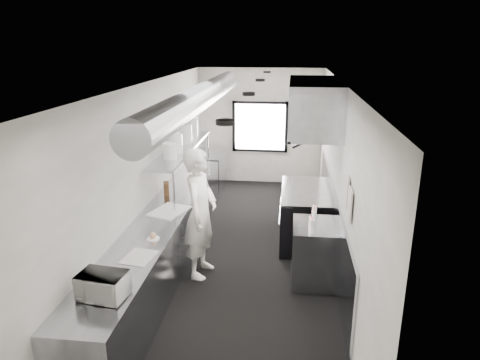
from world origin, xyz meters
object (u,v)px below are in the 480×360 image
(deli_tub_b, at_px, (102,276))
(line_cook, at_px, (200,213))
(plate_stack_d, at_px, (191,129))
(squeeze_bottle_b, at_px, (311,223))
(bottle_station, at_px, (315,253))
(plate_stack_a, at_px, (170,151))
(cutting_board, at_px, (169,211))
(squeeze_bottle_e, at_px, (314,212))
(squeeze_bottle_d, at_px, (314,215))
(pass_shelf, at_px, (183,149))
(plate_stack_c, at_px, (186,134))
(knife_block, at_px, (166,189))
(range, at_px, (305,215))
(deli_tub_a, at_px, (99,276))
(squeeze_bottle_a, at_px, (312,226))
(exhaust_hood, at_px, (313,106))
(plate_stack_b, at_px, (175,143))
(squeeze_bottle_c, at_px, (314,217))
(prep_counter, at_px, (165,239))
(far_work_table, at_px, (208,172))
(microwave, at_px, (103,286))
(small_plate, at_px, (153,239))

(deli_tub_b, bearing_deg, line_cook, 68.21)
(plate_stack_d, bearing_deg, squeeze_bottle_b, -48.69)
(bottle_station, distance_m, plate_stack_a, 2.80)
(cutting_board, bearing_deg, squeeze_bottle_e, 0.36)
(bottle_station, bearing_deg, squeeze_bottle_d, 104.33)
(deli_tub_b, distance_m, squeeze_bottle_e, 3.16)
(pass_shelf, relative_size, plate_stack_c, 8.54)
(deli_tub_b, bearing_deg, knife_block, 91.13)
(range, distance_m, cutting_board, 2.44)
(deli_tub_a, bearing_deg, squeeze_bottle_a, 32.59)
(squeeze_bottle_b, relative_size, squeeze_bottle_d, 0.99)
(exhaust_hood, height_order, squeeze_bottle_d, exhaust_hood)
(plate_stack_b, bearing_deg, exhaust_hood, 2.53)
(squeeze_bottle_c, bearing_deg, prep_counter, 176.06)
(plate_stack_b, distance_m, plate_stack_d, 1.07)
(exhaust_hood, bearing_deg, far_work_table, 131.94)
(bottle_station, distance_m, microwave, 3.15)
(plate_stack_b, bearing_deg, bottle_station, -28.79)
(pass_shelf, bearing_deg, squeeze_bottle_b, -39.89)
(cutting_board, relative_size, squeeze_bottle_b, 3.06)
(far_work_table, xyz_separation_m, deli_tub_b, (-0.12, -5.69, 0.50))
(line_cook, distance_m, plate_stack_d, 2.54)
(plate_stack_c, bearing_deg, squeeze_bottle_d, -39.39)
(plate_stack_a, bearing_deg, plate_stack_c, 90.34)
(squeeze_bottle_d, distance_m, squeeze_bottle_e, 0.15)
(far_work_table, distance_m, line_cook, 3.94)
(far_work_table, xyz_separation_m, deli_tub_a, (-0.15, -5.69, 0.50))
(squeeze_bottle_d, bearing_deg, far_work_table, 120.98)
(plate_stack_b, bearing_deg, squeeze_bottle_b, -33.09)
(squeeze_bottle_e, bearing_deg, small_plate, -155.25)
(deli_tub_b, bearing_deg, plate_stack_d, 88.71)
(pass_shelf, height_order, squeeze_bottle_b, pass_shelf)
(cutting_board, height_order, squeeze_bottle_a, squeeze_bottle_a)
(pass_shelf, height_order, line_cook, line_cook)
(microwave, bearing_deg, plate_stack_b, 98.69)
(far_work_table, relative_size, plate_stack_b, 3.69)
(microwave, relative_size, plate_stack_a, 1.71)
(plate_stack_b, height_order, squeeze_bottle_a, plate_stack_b)
(line_cook, bearing_deg, squeeze_bottle_a, -94.03)
(squeeze_bottle_c, xyz_separation_m, squeeze_bottle_d, (0.01, 0.07, 0.00))
(microwave, height_order, plate_stack_d, plate_stack_d)
(prep_counter, xyz_separation_m, knife_block, (-0.17, 0.81, 0.56))
(far_work_table, xyz_separation_m, small_plate, (0.13, -4.63, 0.46))
(pass_shelf, height_order, knife_block, pass_shelf)
(deli_tub_b, height_order, cutting_board, deli_tub_b)
(plate_stack_b, height_order, squeeze_bottle_e, plate_stack_b)
(bottle_station, bearing_deg, knife_block, 157.84)
(squeeze_bottle_b, xyz_separation_m, squeeze_bottle_d, (0.05, 0.31, 0.00))
(plate_stack_c, distance_m, plate_stack_d, 0.34)
(cutting_board, height_order, plate_stack_a, plate_stack_a)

